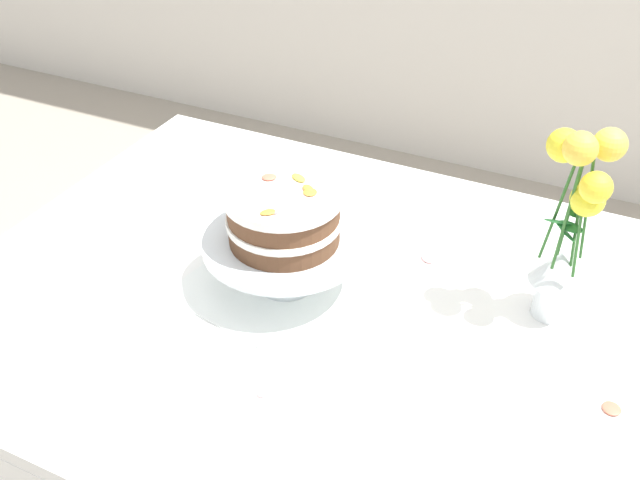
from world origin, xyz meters
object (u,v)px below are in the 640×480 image
at_px(dining_table, 339,344).
at_px(layer_cake, 283,216).
at_px(flower_vase, 571,226).
at_px(cake_stand, 284,248).

height_order(dining_table, layer_cake, layer_cake).
height_order(dining_table, flower_vase, flower_vase).
height_order(dining_table, cake_stand, cake_stand).
relative_size(dining_table, cake_stand, 4.83).
bearing_deg(layer_cake, flower_vase, 15.52).
distance_m(dining_table, layer_cake, 0.27).
bearing_deg(dining_table, flower_vase, 22.85).
distance_m(cake_stand, layer_cake, 0.07).
bearing_deg(layer_cake, dining_table, -7.94).
xyz_separation_m(dining_table, cake_stand, (-0.12, 0.02, 0.17)).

